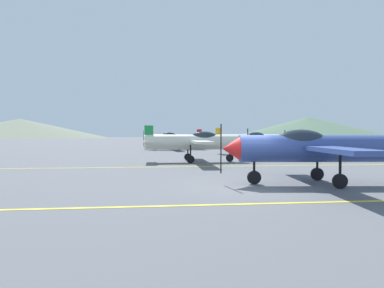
# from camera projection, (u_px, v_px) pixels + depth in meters

# --- Properties ---
(ground_plane) EXTENTS (400.00, 400.00, 0.00)m
(ground_plane) POSITION_uv_depth(u_px,v_px,m) (244.00, 186.00, 12.83)
(ground_plane) COLOR #54565B
(apron_line_near) EXTENTS (80.00, 0.16, 0.01)m
(apron_line_near) POSITION_uv_depth(u_px,v_px,m) (275.00, 203.00, 9.60)
(apron_line_near) COLOR yellow
(apron_line_near) RESTS_ON ground_plane
(apron_line_far) EXTENTS (80.00, 0.16, 0.01)m
(apron_line_far) POSITION_uv_depth(u_px,v_px,m) (211.00, 166.00, 20.48)
(apron_line_far) COLOR yellow
(apron_line_far) RESTS_ON ground_plane
(airplane_near) EXTENTS (7.58, 8.70, 2.60)m
(airplane_near) POSITION_uv_depth(u_px,v_px,m) (316.00, 148.00, 13.26)
(airplane_near) COLOR #33478C
(airplane_near) RESTS_ON ground_plane
(airplane_mid) EXTENTS (7.50, 8.65, 2.60)m
(airplane_mid) POSITION_uv_depth(u_px,v_px,m) (196.00, 142.00, 23.81)
(airplane_mid) COLOR silver
(airplane_mid) RESTS_ON ground_plane
(airplane_far) EXTENTS (7.57, 8.70, 2.60)m
(airplane_far) POSITION_uv_depth(u_px,v_px,m) (250.00, 139.00, 33.87)
(airplane_far) COLOR silver
(airplane_far) RESTS_ON ground_plane
(airplane_back) EXTENTS (7.58, 8.71, 2.60)m
(airplane_back) POSITION_uv_depth(u_px,v_px,m) (174.00, 138.00, 42.08)
(airplane_back) COLOR #33478C
(airplane_back) RESTS_ON ground_plane
(car_sedan) EXTENTS (2.31, 4.44, 1.62)m
(car_sedan) POSITION_uv_depth(u_px,v_px,m) (247.00, 142.00, 47.86)
(car_sedan) COLOR white
(car_sedan) RESTS_ON ground_plane
(hill_left) EXTENTS (83.52, 83.52, 9.32)m
(hill_left) POSITION_uv_depth(u_px,v_px,m) (20.00, 128.00, 161.55)
(hill_left) COLOR slate
(hill_left) RESTS_ON ground_plane
(hill_centerleft) EXTENTS (79.24, 79.24, 10.36)m
(hill_centerleft) POSITION_uv_depth(u_px,v_px,m) (308.00, 127.00, 164.25)
(hill_centerleft) COLOR #4C6651
(hill_centerleft) RESTS_ON ground_plane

